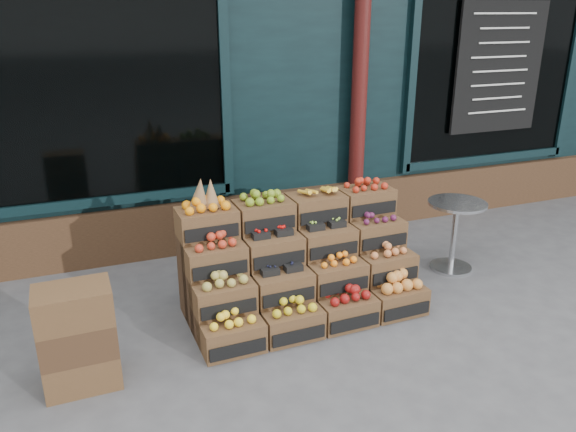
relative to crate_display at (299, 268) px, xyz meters
name	(u,v)px	position (x,y,z in m)	size (l,w,h in m)	color
ground	(339,333)	(0.16, -0.53, -0.40)	(60.00, 60.00, 0.00)	#4E4E51
shop_facade	(194,23)	(0.16, 4.58, 2.00)	(12.00, 6.24, 4.80)	black
crate_display	(299,268)	(0.00, 0.00, 0.00)	(2.08, 1.04, 1.29)	brown
spare_crates	(78,338)	(-1.90, -0.48, 0.00)	(0.53, 0.37, 0.79)	brown
bistro_table	(455,228)	(1.82, 0.17, 0.07)	(0.60, 0.60, 0.75)	silver
shopkeeper	(123,148)	(-1.23, 2.35, 0.70)	(0.80, 0.53, 2.20)	#1C6233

